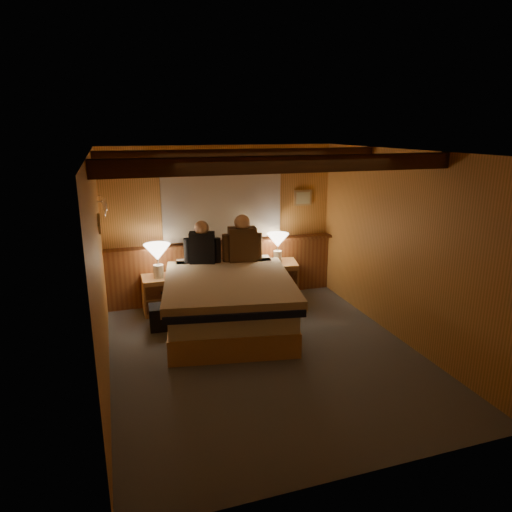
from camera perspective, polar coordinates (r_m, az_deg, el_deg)
name	(u,v)px	position (r m, az deg, el deg)	size (l,w,h in m)	color
floor	(265,355)	(5.64, 1.19, -12.24)	(4.20, 4.20, 0.00)	#555C65
ceiling	(267,152)	(4.99, 1.35, 12.92)	(4.20, 4.20, 0.00)	#D88D51
wall_back	(222,224)	(7.15, -4.28, 4.02)	(3.60, 3.60, 0.00)	#D48F4C
wall_left	(100,275)	(4.92, -18.96, -2.21)	(4.20, 4.20, 0.00)	#D48F4C
wall_right	(401,247)	(6.00, 17.72, 1.05)	(4.20, 4.20, 0.00)	#D48F4C
wall_front	(362,337)	(3.40, 13.12, -9.84)	(3.60, 3.60, 0.00)	#D48F4C
wainscot	(224,269)	(7.26, -4.04, -1.61)	(3.60, 0.23, 0.94)	brown
curtain_window	(223,204)	(7.02, -4.19, 6.48)	(2.18, 0.09, 1.11)	#402610
ceiling_beams	(262,159)	(5.13, 0.78, 12.00)	(3.60, 1.65, 0.16)	#402610
coat_rail	(104,205)	(6.36, -18.51, 6.08)	(0.05, 0.55, 0.24)	white
framed_print	(303,198)	(7.49, 5.87, 7.24)	(0.30, 0.04, 0.25)	tan
bed	(228,301)	(6.23, -3.47, -5.64)	(1.96, 2.38, 0.73)	tan
nightstand_left	(160,294)	(6.90, -11.90, -4.73)	(0.50, 0.45, 0.55)	tan
nightstand_right	(279,280)	(7.27, 2.85, -3.07)	(0.65, 0.61, 0.61)	tan
lamp_left	(157,254)	(6.70, -12.22, 0.22)	(0.38, 0.38, 0.50)	silver
lamp_right	(278,242)	(7.13, 2.73, 1.76)	(0.34, 0.34, 0.45)	silver
person_left	(202,246)	(6.71, -6.75, 1.29)	(0.53, 0.30, 0.66)	black
person_right	(242,242)	(6.77, -1.73, 1.78)	(0.59, 0.28, 0.73)	#48311C
duffel_bag	(169,315)	(6.41, -10.79, -7.32)	(0.55, 0.34, 0.38)	black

